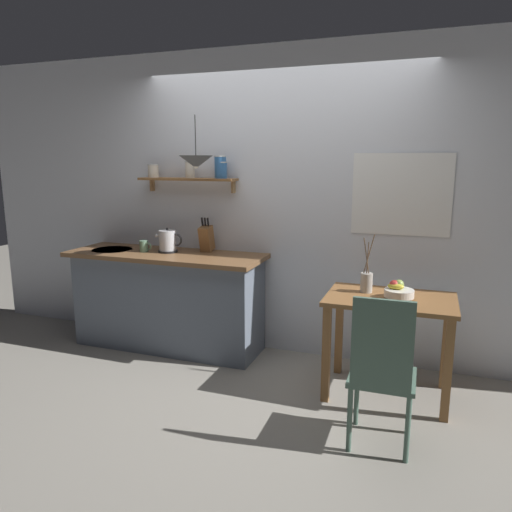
# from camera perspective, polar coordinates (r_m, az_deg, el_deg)

# --- Properties ---
(ground_plane) EXTENTS (14.00, 14.00, 0.00)m
(ground_plane) POSITION_cam_1_polar(r_m,az_deg,el_deg) (4.08, 0.13, -13.96)
(ground_plane) COLOR gray
(back_wall) EXTENTS (6.80, 0.11, 2.70)m
(back_wall) POSITION_cam_1_polar(r_m,az_deg,el_deg) (4.27, 5.70, 6.00)
(back_wall) COLOR silver
(back_wall) RESTS_ON ground_plane
(kitchen_counter) EXTENTS (1.83, 0.63, 0.91)m
(kitchen_counter) POSITION_cam_1_polar(r_m,az_deg,el_deg) (4.59, -10.38, -5.09)
(kitchen_counter) COLOR slate
(kitchen_counter) RESTS_ON ground_plane
(wall_shelf) EXTENTS (0.94, 0.20, 0.33)m
(wall_shelf) POSITION_cam_1_polar(r_m,az_deg,el_deg) (4.45, -7.23, 9.66)
(wall_shelf) COLOR brown
(dining_table) EXTENTS (0.92, 0.62, 0.76)m
(dining_table) POSITION_cam_1_polar(r_m,az_deg,el_deg) (3.69, 15.52, -6.86)
(dining_table) COLOR brown
(dining_table) RESTS_ON ground_plane
(dining_chair_near) EXTENTS (0.40, 0.39, 0.98)m
(dining_chair_near) POSITION_cam_1_polar(r_m,az_deg,el_deg) (3.02, 14.67, -12.72)
(dining_chair_near) COLOR #4C6B5B
(dining_chair_near) RESTS_ON ground_plane
(fruit_bowl) EXTENTS (0.21, 0.21, 0.13)m
(fruit_bowl) POSITION_cam_1_polar(r_m,az_deg,el_deg) (3.62, 16.47, -3.99)
(fruit_bowl) COLOR silver
(fruit_bowl) RESTS_ON dining_table
(twig_vase) EXTENTS (0.09, 0.09, 0.44)m
(twig_vase) POSITION_cam_1_polar(r_m,az_deg,el_deg) (3.72, 12.93, -2.96)
(twig_vase) COLOR #B7B2A8
(twig_vase) RESTS_ON dining_table
(electric_kettle) EXTENTS (0.26, 0.18, 0.23)m
(electric_kettle) POSITION_cam_1_polar(r_m,az_deg,el_deg) (4.48, -10.38, 1.71)
(electric_kettle) COLOR black
(electric_kettle) RESTS_ON kitchen_counter
(knife_block) EXTENTS (0.10, 0.16, 0.32)m
(knife_block) POSITION_cam_1_polar(r_m,az_deg,el_deg) (4.44, -5.88, 2.11)
(knife_block) COLOR brown
(knife_block) RESTS_ON kitchen_counter
(coffee_mug_by_sink) EXTENTS (0.12, 0.08, 0.10)m
(coffee_mug_by_sink) POSITION_cam_1_polar(r_m,az_deg,el_deg) (4.55, -13.09, 1.13)
(coffee_mug_by_sink) COLOR slate
(coffee_mug_by_sink) RESTS_ON kitchen_counter
(pendant_lamp) EXTENTS (0.28, 0.28, 0.43)m
(pendant_lamp) POSITION_cam_1_polar(r_m,az_deg,el_deg) (4.11, -7.11, 10.99)
(pendant_lamp) COLOR black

